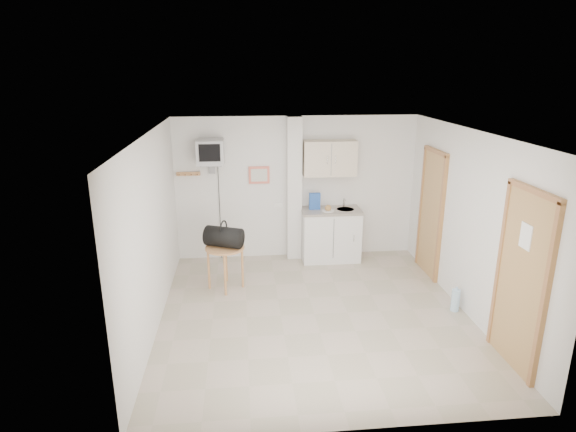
{
  "coord_description": "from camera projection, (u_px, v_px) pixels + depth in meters",
  "views": [
    {
      "loc": [
        -0.95,
        -5.91,
        3.27
      ],
      "look_at": [
        -0.31,
        0.6,
        1.25
      ],
      "focal_mm": 30.0,
      "sensor_mm": 36.0,
      "label": 1
    }
  ],
  "objects": [
    {
      "name": "duffel_bag",
      "position": [
        224.0,
        237.0,
        7.24
      ],
      "size": [
        0.63,
        0.5,
        0.41
      ],
      "rotation": [
        0.0,
        0.0,
        -0.41
      ],
      "color": "black",
      "rests_on": "round_table"
    },
    {
      "name": "kitchenette",
      "position": [
        330.0,
        215.0,
        8.39
      ],
      "size": [
        1.03,
        0.58,
        2.1
      ],
      "color": "white",
      "rests_on": "ground"
    },
    {
      "name": "water_bottle",
      "position": [
        455.0,
        300.0,
        6.72
      ],
      "size": [
        0.12,
        0.12,
        0.36
      ],
      "color": "#ACD5F0",
      "rests_on": "ground"
    },
    {
      "name": "room_envelope",
      "position": [
        333.0,
        205.0,
        6.32
      ],
      "size": [
        4.24,
        4.54,
        2.55
      ],
      "color": "white",
      "rests_on": "ground"
    },
    {
      "name": "ground",
      "position": [
        314.0,
        314.0,
        6.67
      ],
      "size": [
        4.5,
        4.5,
        0.0
      ],
      "primitive_type": "plane",
      "color": "#B6A592",
      "rests_on": "ground"
    },
    {
      "name": "round_table",
      "position": [
        225.0,
        253.0,
        7.3
      ],
      "size": [
        0.59,
        0.59,
        0.68
      ],
      "rotation": [
        0.0,
        0.0,
        -0.0
      ],
      "color": "tan",
      "rests_on": "ground"
    },
    {
      "name": "crt_television",
      "position": [
        210.0,
        153.0,
        7.89
      ],
      "size": [
        0.44,
        0.45,
        2.15
      ],
      "color": "slate",
      "rests_on": "ground"
    }
  ]
}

